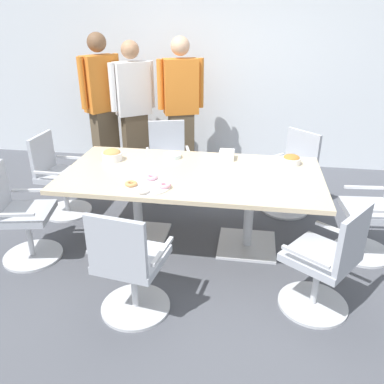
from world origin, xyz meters
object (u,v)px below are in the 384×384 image
at_px(office_chair_3, 59,179).
at_px(office_chair_2, 168,164).
at_px(conference_table, 192,185).
at_px(person_standing_2, 181,107).
at_px(office_chair_0, 375,216).
at_px(snack_bowl_pretzels, 291,160).
at_px(office_chair_1, 291,177).
at_px(person_standing_0, 102,104).
at_px(napkin_pile, 227,155).
at_px(person_standing_1, 134,108).
at_px(plate_stack, 172,156).
at_px(snack_bowl_cookies, 112,155).
at_px(donut_platter, 148,185).
at_px(office_chair_5, 129,269).
at_px(office_chair_4, 20,219).
at_px(office_chair_6, 326,265).

bearing_deg(office_chair_3, office_chair_2, 122.64).
xyz_separation_m(conference_table, office_chair_2, (-0.46, 1.06, -0.22)).
bearing_deg(office_chair_3, person_standing_2, 140.80).
xyz_separation_m(office_chair_0, snack_bowl_pretzels, (-0.77, 0.32, 0.39)).
distance_m(office_chair_1, office_chair_2, 1.47).
bearing_deg(person_standing_0, napkin_pile, 91.36).
bearing_deg(person_standing_2, person_standing_1, -18.23).
bearing_deg(office_chair_0, person_standing_1, 54.50).
bearing_deg(plate_stack, person_standing_0, 133.65).
relative_size(person_standing_0, person_standing_2, 1.02).
height_order(office_chair_2, napkin_pile, office_chair_2).
bearing_deg(snack_bowl_cookies, person_standing_1, 98.14).
height_order(person_standing_2, donut_platter, person_standing_2).
relative_size(conference_table, plate_stack, 13.32).
bearing_deg(snack_bowl_cookies, office_chair_5, -66.81).
bearing_deg(napkin_pile, person_standing_2, 118.59).
bearing_deg(office_chair_4, office_chair_2, 135.50).
relative_size(office_chair_0, office_chair_4, 1.00).
xyz_separation_m(office_chair_2, napkin_pile, (0.76, -0.65, 0.39)).
bearing_deg(conference_table, office_chair_5, -105.06).
xyz_separation_m(office_chair_1, office_chair_3, (-2.57, -0.48, 0.00)).
distance_m(office_chair_0, snack_bowl_pretzels, 0.92).
distance_m(conference_table, plate_stack, 0.48).
bearing_deg(office_chair_4, conference_table, 97.74).
xyz_separation_m(office_chair_1, person_standing_0, (-2.46, 0.74, 0.59)).
bearing_deg(person_standing_0, office_chair_1, 109.32).
xyz_separation_m(snack_bowl_cookies, napkin_pile, (1.14, 0.22, -0.01)).
distance_m(person_standing_0, snack_bowl_cookies, 1.57).
height_order(person_standing_1, napkin_pile, person_standing_1).
distance_m(office_chair_1, donut_platter, 1.87).
height_order(office_chair_6, donut_platter, office_chair_6).
xyz_separation_m(office_chair_4, napkin_pile, (1.79, 0.93, 0.39)).
height_order(office_chair_4, person_standing_1, person_standing_1).
bearing_deg(person_standing_0, snack_bowl_pretzels, 98.29).
distance_m(office_chair_0, office_chair_2, 2.39).
bearing_deg(donut_platter, conference_table, 49.78).
bearing_deg(person_standing_2, snack_bowl_cookies, 52.72).
distance_m(office_chair_5, snack_bowl_cookies, 1.46).
bearing_deg(office_chair_2, office_chair_0, 138.71).
height_order(office_chair_3, person_standing_0, person_standing_0).
bearing_deg(office_chair_1, office_chair_5, 100.40).
relative_size(plate_stack, napkin_pile, 1.23).
height_order(person_standing_0, person_standing_2, person_standing_0).
distance_m(office_chair_5, plate_stack, 1.50).
height_order(office_chair_1, office_chair_5, same).
bearing_deg(office_chair_6, office_chair_3, 101.18).
height_order(office_chair_4, donut_platter, office_chair_4).
xyz_separation_m(office_chair_5, donut_platter, (-0.03, 0.71, 0.36)).
bearing_deg(office_chair_0, plate_stack, 76.05).
bearing_deg(plate_stack, office_chair_0, -8.94).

